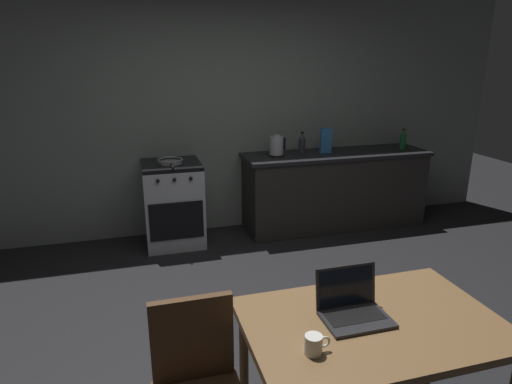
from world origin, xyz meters
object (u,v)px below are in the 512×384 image
at_px(coffee_mug, 314,345).
at_px(cereal_box, 326,141).
at_px(bottle, 403,140).
at_px(dining_table, 372,334).
at_px(laptop, 353,308).
at_px(electric_kettle, 277,146).
at_px(stove_oven, 173,204).
at_px(bottle_b, 302,143).
at_px(frying_pan, 170,161).

xyz_separation_m(coffee_mug, cereal_box, (1.44, 3.06, 0.26)).
height_order(bottle, cereal_box, cereal_box).
bearing_deg(dining_table, coffee_mug, -158.34).
relative_size(laptop, electric_kettle, 1.36).
distance_m(stove_oven, bottle, 2.77).
bearing_deg(bottle_b, coffee_mug, -110.64).
bearing_deg(frying_pan, bottle, -0.46).
bearing_deg(coffee_mug, stove_oven, 95.80).
relative_size(coffee_mug, bottle_b, 0.48).
xyz_separation_m(dining_table, coffee_mug, (-0.37, -0.15, 0.12)).
relative_size(bottle, coffee_mug, 2.13).
bearing_deg(dining_table, stove_oven, 103.22).
bearing_deg(laptop, electric_kettle, 89.43).
bearing_deg(frying_pan, cereal_box, 1.57).
bearing_deg(frying_pan, dining_table, -76.54).
bearing_deg(dining_table, laptop, 143.76).
relative_size(stove_oven, dining_table, 0.72).
xyz_separation_m(stove_oven, laptop, (0.60, -2.83, 0.33)).
bearing_deg(frying_pan, bottle_b, 4.15).
relative_size(laptop, frying_pan, 0.73).
bearing_deg(coffee_mug, dining_table, 21.66).
relative_size(stove_oven, cereal_box, 3.20).
xyz_separation_m(stove_oven, electric_kettle, (1.15, 0.00, 0.56)).
bearing_deg(stove_oven, bottle, -1.01).
bearing_deg(stove_oven, laptop, -78.04).
relative_size(dining_table, bottle, 5.01).
relative_size(coffee_mug, cereal_box, 0.42).
bearing_deg(laptop, frying_pan, 112.68).
height_order(stove_oven, dining_table, stove_oven).
height_order(electric_kettle, coffee_mug, electric_kettle).
relative_size(bottle, bottle_b, 1.02).
height_order(stove_oven, cereal_box, cereal_box).
relative_size(stove_oven, electric_kettle, 3.78).
xyz_separation_m(electric_kettle, coffee_mug, (-0.84, -3.04, -0.23)).
height_order(stove_oven, bottle, bottle).
height_order(stove_oven, frying_pan, frying_pan).
bearing_deg(stove_oven, bottle_b, 3.18).
bearing_deg(laptop, coffee_mug, -134.34).
bearing_deg(cereal_box, dining_table, -110.18).
relative_size(laptop, cereal_box, 1.15).
relative_size(frying_pan, bottle_b, 1.80).
bearing_deg(coffee_mug, cereal_box, 64.78).
bearing_deg(electric_kettle, dining_table, -99.32).
bearing_deg(laptop, bottle_b, 83.62).
relative_size(laptop, bottle, 1.30).
height_order(laptop, bottle, bottle).
distance_m(electric_kettle, bottle_b, 0.34).
bearing_deg(laptop, dining_table, -25.75).
relative_size(electric_kettle, frying_pan, 0.54).
height_order(cereal_box, bottle_b, cereal_box).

